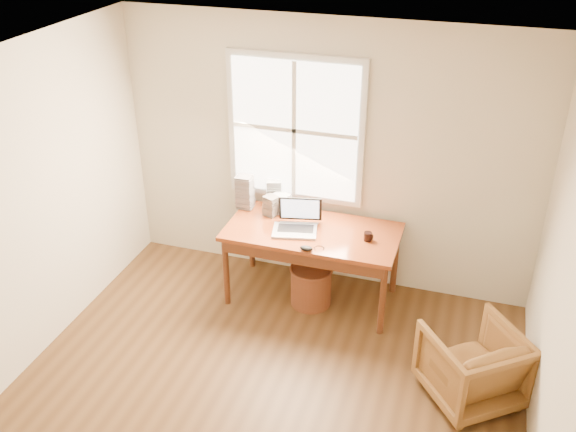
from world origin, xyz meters
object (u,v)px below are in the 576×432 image
Objects in this scene: armchair at (472,365)px; wicker_stool at (311,286)px; laptop at (295,219)px; coffee_mug at (368,236)px; cd_stack_a at (274,193)px; desk at (312,232)px.

armchair reaches higher than wicker_stool.
wicker_stool is (-1.53, 0.81, -0.12)m from armchair.
laptop reaches higher than wicker_stool.
armchair is at bearing -24.01° from coffee_mug.
cd_stack_a is (-1.01, 0.38, 0.10)m from coffee_mug.
laptop is 0.68m from coffee_mug.
laptop reaches higher than cd_stack_a.
coffee_mug reaches higher than desk.
cd_stack_a is at bearing 138.92° from wicker_stool.
armchair is 1.73m from wicker_stool.
armchair is (1.55, -0.91, -0.42)m from desk.
coffee_mug is (0.50, 0.07, 0.60)m from wicker_stool.
desk is 0.62m from cd_stack_a.
armchair is 8.45× the size of coffee_mug.
cd_stack_a reaches higher than desk.
desk is 19.67× the size of coffee_mug.
laptop is (-1.70, 0.82, 0.58)m from armchair.
wicker_stool is 0.97m from cd_stack_a.
armchair is at bearing -38.45° from laptop.
wicker_stool is at bearing -16.53° from laptop.
desk is at bearing 103.30° from wicker_stool.
coffee_mug reaches higher than wicker_stool.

